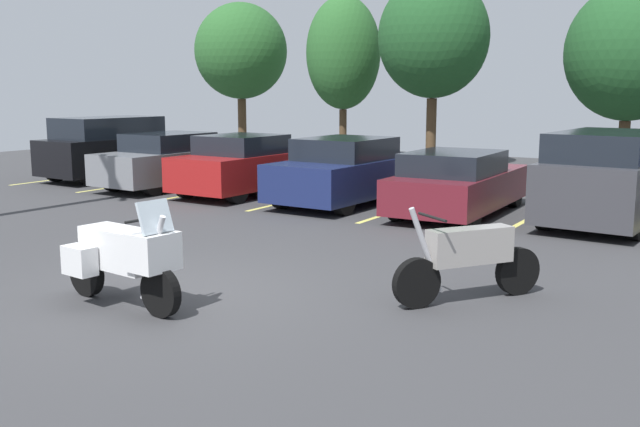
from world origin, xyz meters
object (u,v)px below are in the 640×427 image
motorcycle_touring (125,255)px  car_navy (348,172)px  car_black (112,148)px  car_charcoal (612,178)px  motorcycle_second (468,257)px  car_grey (176,161)px  car_maroon (458,183)px  car_red (247,165)px

motorcycle_touring → car_navy: (-1.79, 8.72, 0.10)m
car_black → car_charcoal: (14.30, 0.07, -0.01)m
motorcycle_second → car_grey: bearing=149.8°
car_maroon → car_navy: bearing=178.3°
car_maroon → motorcycle_touring: bearing=-96.8°
motorcycle_second → car_maroon: (-2.49, 6.16, 0.10)m
motorcycle_second → car_grey: (-10.81, 6.28, 0.16)m
car_maroon → car_charcoal: bearing=11.1°
car_red → motorcycle_touring: bearing=-61.3°
car_black → car_maroon: bearing=-2.6°
motorcycle_touring → car_red: bearing=118.7°
car_black → car_maroon: 11.30m
car_red → car_navy: car_navy is taller
motorcycle_second → car_grey: size_ratio=0.37×
motorcycle_second → car_charcoal: bearing=85.6°
car_black → car_charcoal: same height
car_charcoal → car_black: bearing=-179.7°
motorcycle_second → car_grey: 12.51m
motorcycle_second → car_black: (-13.78, 6.68, 0.37)m
car_maroon → car_grey: bearing=179.1°
car_grey → car_charcoal: size_ratio=1.03×
car_red → car_charcoal: car_charcoal is taller
car_maroon → car_charcoal: 3.08m
motorcycle_second → car_red: (-8.28, 6.22, 0.17)m
car_black → car_charcoal: size_ratio=0.94×
car_red → car_grey: bearing=178.5°
motorcycle_second → car_maroon: size_ratio=0.41×
car_red → car_maroon: bearing=-0.6°
car_red → motorcycle_second: bearing=-36.9°
car_grey → car_navy: (5.51, -0.05, 0.02)m
car_red → car_maroon: (5.78, -0.06, -0.07)m
motorcycle_touring → car_grey: car_grey is taller
car_navy → car_black: bearing=177.0°
motorcycle_touring → car_black: 13.75m
car_black → car_charcoal: bearing=0.3°
motorcycle_touring → motorcycle_second: (3.52, 2.48, -0.09)m
car_navy → car_charcoal: size_ratio=0.95×
car_red → car_navy: 2.97m
car_grey → car_maroon: 8.32m
car_red → car_charcoal: (8.80, 0.53, 0.19)m
motorcycle_second → car_grey: car_grey is taller
motorcycle_second → car_red: 10.35m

